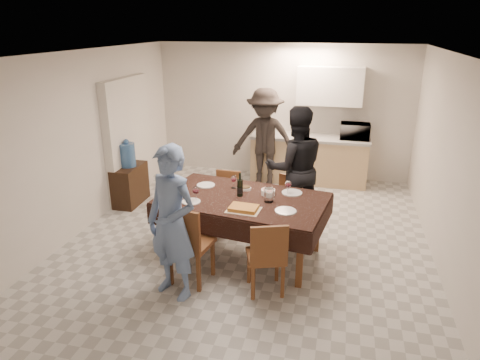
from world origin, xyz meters
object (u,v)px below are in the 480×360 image
object	(u,v)px
console	(130,185)
wine_bottle	(240,185)
person_near	(172,224)
person_far	(295,168)
person_kitchen	(265,139)
water_pitcher	(269,195)
savoury_tart	(244,208)
microwave	(355,131)
water_jug	(127,155)
dining_table	(243,200)

from	to	relation	value
console	wine_bottle	bearing A→B (deg)	-27.99
person_near	person_far	size ratio (longest dim) A/B	0.96
person_kitchen	water_pitcher	bearing A→B (deg)	-78.22
savoury_tart	person_kitchen	xyz separation A→B (m)	(-0.31, 2.99, 0.08)
microwave	person_far	bearing A→B (deg)	66.76
water_jug	savoury_tart	bearing A→B (deg)	-34.15
water_pitcher	person_far	distance (m)	1.12
dining_table	water_jug	distance (m)	2.60
person_kitchen	microwave	bearing A→B (deg)	15.52
dining_table	water_pitcher	size ratio (longest dim) A/B	12.56
console	person_far	size ratio (longest dim) A/B	0.39
water_pitcher	microwave	size ratio (longest dim) A/B	0.34
console	savoury_tart	bearing A→B (deg)	-34.15
person_near	person_far	xyz separation A→B (m)	(1.10, 2.10, 0.04)
wine_bottle	person_near	world-z (taller)	person_near
water_pitcher	person_far	xyz separation A→B (m)	(0.20, 1.10, 0.01)
dining_table	person_near	xyz separation A→B (m)	(-0.55, -1.05, 0.10)
person_kitchen	dining_table	bearing A→B (deg)	-85.51
console	dining_table	bearing A→B (deg)	-28.45
person_near	person_far	world-z (taller)	person_far
dining_table	water_pitcher	distance (m)	0.38
dining_table	savoury_tart	world-z (taller)	savoury_tart
console	person_kitchen	size ratio (longest dim) A/B	0.39
water_jug	microwave	size ratio (longest dim) A/B	0.74
console	wine_bottle	xyz separation A→B (m)	(2.24, -1.19, 0.65)
console	savoury_tart	distance (m)	2.93
console	person_far	bearing A→B (deg)	-3.80
water_jug	water_pitcher	bearing A→B (deg)	-26.05
savoury_tart	person_near	xyz separation A→B (m)	(-0.65, -0.67, 0.04)
water_pitcher	savoury_tart	xyz separation A→B (m)	(-0.25, -0.33, -0.07)
water_jug	savoury_tart	world-z (taller)	water_jug
console	savoury_tart	size ratio (longest dim) A/B	1.84
water_pitcher	microwave	bearing A→B (deg)	71.13
dining_table	microwave	distance (m)	3.39
water_jug	person_far	distance (m)	2.84
dining_table	wine_bottle	distance (m)	0.21
dining_table	console	world-z (taller)	dining_table
savoury_tart	person_kitchen	size ratio (longest dim) A/B	0.21
savoury_tart	person_near	size ratio (longest dim) A/B	0.22
console	wine_bottle	size ratio (longest dim) A/B	2.30
savoury_tart	dining_table	bearing A→B (deg)	104.74
console	person_kitchen	bearing A→B (deg)	33.47
dining_table	water_pitcher	xyz separation A→B (m)	(0.35, -0.05, 0.13)
person_far	person_kitchen	distance (m)	1.74
water_pitcher	microwave	xyz separation A→B (m)	(1.06, 3.11, 0.14)
wine_bottle	microwave	bearing A→B (deg)	64.08
water_pitcher	person_kitchen	world-z (taller)	person_kitchen
console	person_near	xyz separation A→B (m)	(1.74, -2.29, 0.55)
console	person_near	size ratio (longest dim) A/B	0.41
water_jug	person_kitchen	distance (m)	2.49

